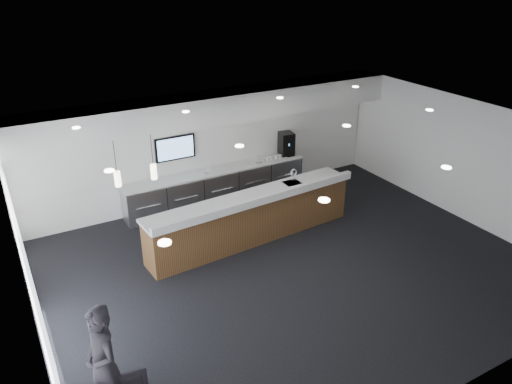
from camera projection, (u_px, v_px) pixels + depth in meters
ground at (291, 268)px, 10.61m from camera, size 10.00×10.00×0.00m
ceiling at (296, 134)px, 9.33m from camera, size 10.00×8.00×0.02m
back_wall at (210, 146)px, 13.12m from camera, size 10.00×0.02×3.00m
left_wall at (25, 276)px, 7.75m from camera, size 0.02×8.00×3.00m
right_wall at (464, 160)px, 12.20m from camera, size 0.02×8.00×3.00m
soffit_bulkhead at (216, 107)px, 12.28m from camera, size 10.00×0.90×0.70m
alcove_panel at (210, 143)px, 13.06m from camera, size 9.80×0.06×1.40m
window_blinds_wall at (27, 275)px, 7.77m from camera, size 0.04×7.36×2.55m
back_credenza at (217, 186)px, 13.28m from camera, size 5.06×0.66×0.95m
wall_tv at (175, 148)px, 12.54m from camera, size 1.05×0.08×0.62m
pendant_left at (162, 181)px, 9.22m from camera, size 0.12×0.12×0.30m
pendant_right at (125, 188)px, 8.90m from camera, size 0.12×0.12×0.30m
ceiling_can_lights at (296, 135)px, 9.35m from camera, size 7.00×5.00×0.02m
service_counter at (252, 217)px, 11.47m from camera, size 5.23×1.23×1.49m
coffee_machine at (286, 144)px, 13.96m from camera, size 0.43×0.52×0.64m
info_sign_left at (208, 169)px, 12.84m from camera, size 0.14×0.05×0.20m
info_sign_right at (259, 159)px, 13.47m from camera, size 0.17×0.04×0.22m
lounge_guest at (103, 364)px, 6.86m from camera, size 0.58×0.75×1.84m
cup_0 at (280, 156)px, 13.82m from camera, size 0.10×0.10×0.10m
cup_1 at (276, 157)px, 13.76m from camera, size 0.14×0.14×0.10m
cup_2 at (271, 158)px, 13.70m from camera, size 0.13×0.13×0.10m
cup_3 at (267, 159)px, 13.64m from camera, size 0.13×0.13×0.10m
cup_4 at (262, 160)px, 13.58m from camera, size 0.14×0.14×0.10m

